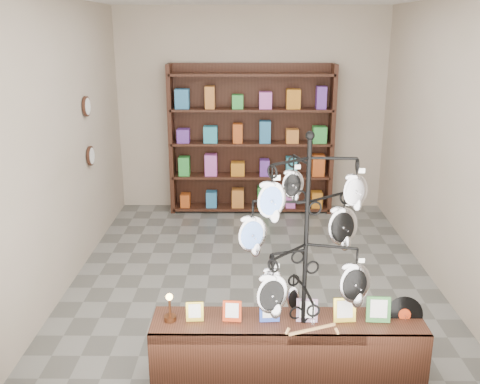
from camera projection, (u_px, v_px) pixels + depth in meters
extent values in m
plane|color=slate|center=(253.00, 276.00, 6.06)|extent=(5.00, 5.00, 0.00)
plane|color=#BAA996|center=(251.00, 111.00, 8.00)|extent=(4.00, 0.00, 4.00)
plane|color=#BAA996|center=(261.00, 234.00, 3.22)|extent=(4.00, 0.00, 4.00)
plane|color=#BAA996|center=(64.00, 146.00, 5.63)|extent=(0.00, 5.00, 5.00)
plane|color=#BAA996|center=(445.00, 146.00, 5.60)|extent=(0.00, 5.00, 5.00)
cylinder|color=black|center=(301.00, 378.00, 4.27)|extent=(0.51, 0.51, 0.03)
cylinder|color=black|center=(305.00, 267.00, 3.98)|extent=(0.04, 0.04, 1.96)
sphere|color=black|center=(310.00, 136.00, 3.69)|extent=(0.07, 0.07, 0.07)
ellipsoid|color=silver|center=(293.00, 298.00, 4.28)|extent=(0.11, 0.06, 0.21)
cube|color=tan|center=(312.00, 329.00, 3.82)|extent=(0.35, 0.16, 0.04)
cube|color=black|center=(287.00, 350.00, 4.21)|extent=(2.12, 0.44, 0.52)
cube|color=gold|center=(195.00, 312.00, 4.12)|extent=(0.13, 0.05, 0.15)
cube|color=#B72F0E|center=(232.00, 311.00, 4.12)|extent=(0.14, 0.05, 0.16)
cube|color=#263FA5|center=(270.00, 311.00, 4.11)|extent=(0.15, 0.05, 0.17)
cube|color=#E54C33|center=(307.00, 310.00, 4.11)|extent=(0.16, 0.06, 0.18)
cube|color=gold|center=(344.00, 310.00, 4.11)|extent=(0.17, 0.06, 0.19)
cube|color=#337233|center=(378.00, 309.00, 4.10)|extent=(0.18, 0.06, 0.20)
cylinder|color=black|center=(405.00, 315.00, 4.17)|extent=(0.29, 0.07, 0.28)
cylinder|color=#B72F0E|center=(405.00, 315.00, 4.16)|extent=(0.10, 0.03, 0.10)
cylinder|color=#4E2A16|center=(170.00, 318.00, 4.14)|extent=(0.10, 0.10, 0.04)
cylinder|color=#4E2A16|center=(170.00, 308.00, 4.11)|extent=(0.02, 0.02, 0.13)
sphere|color=#FFBF59|center=(169.00, 297.00, 4.08)|extent=(0.05, 0.05, 0.05)
cube|color=black|center=(251.00, 138.00, 8.06)|extent=(2.40, 0.04, 2.20)
cube|color=black|center=(172.00, 140.00, 7.92)|extent=(0.06, 0.36, 2.20)
cube|color=black|center=(331.00, 140.00, 7.90)|extent=(0.06, 0.36, 2.20)
cube|color=black|center=(251.00, 207.00, 8.22)|extent=(2.36, 0.36, 0.04)
cube|color=black|center=(251.00, 175.00, 8.07)|extent=(2.36, 0.36, 0.03)
cube|color=black|center=(251.00, 143.00, 7.92)|extent=(2.36, 0.36, 0.04)
cube|color=black|center=(251.00, 109.00, 7.78)|extent=(2.36, 0.36, 0.04)
cube|color=black|center=(252.00, 74.00, 7.63)|extent=(2.36, 0.36, 0.04)
cylinder|color=black|center=(86.00, 106.00, 6.31)|extent=(0.03, 0.24, 0.24)
cylinder|color=black|center=(91.00, 156.00, 6.48)|extent=(0.03, 0.24, 0.24)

